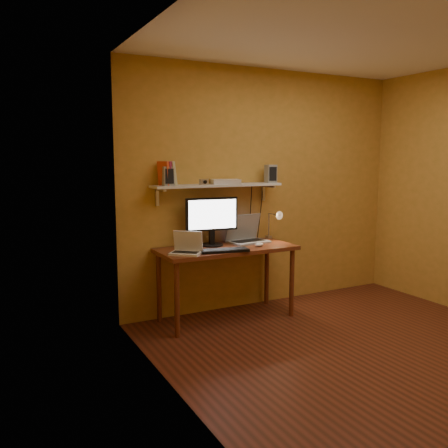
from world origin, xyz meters
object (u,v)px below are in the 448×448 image
keyboard (224,250)px  router (226,182)px  mouse (259,245)px  speaker_left (168,176)px  desk (227,255)px  monitor (212,219)px  laptop (246,235)px  desk_lamp (275,221)px  speaker_right (271,174)px  shelf_camera (204,182)px  netbook (187,248)px  wall_shelf (218,186)px

keyboard → router: size_ratio=1.62×
mouse → speaker_left: bearing=143.4°
desk → monitor: 0.40m
desk → laptop: 0.39m
desk_lamp → speaker_right: 0.52m
keyboard → desk_lamp: desk_lamp is taller
desk_lamp → shelf_camera: 0.96m
keyboard → desk_lamp: bearing=34.2°
desk → speaker_right: speaker_right is taller
desk_lamp → speaker_left: 1.31m
netbook → keyboard: netbook is taller
laptop → netbook: laptop is taller
monitor → speaker_left: bearing=-179.6°
wall_shelf → shelf_camera: size_ratio=13.40×
desk_lamp → speaker_left: size_ratio=2.03×
laptop → router: bearing=168.8°
laptop → keyboard: bearing=-146.6°
laptop → shelf_camera: shelf_camera is taller
speaker_right → desk: bearing=-157.8°
router → wall_shelf: bearing=171.2°
mouse → router: (-0.23, 0.31, 0.63)m
netbook → speaker_right: bearing=56.2°
wall_shelf → speaker_right: size_ratio=7.30×
speaker_right → netbook: bearing=-158.9°
speaker_left → router: size_ratio=0.64×
desk → wall_shelf: size_ratio=1.00×
mouse → speaker_left: speaker_left is taller
laptop → desk_lamp: desk_lamp is taller
desk → speaker_left: speaker_left is taller
netbook → speaker_left: speaker_left is taller
desk_lamp → shelf_camera: bearing=-179.4°
monitor → speaker_left: speaker_left is taller
mouse → netbook: bearing=162.7°
keyboard → speaker_left: (-0.42, 0.38, 0.71)m
speaker_right → shelf_camera: size_ratio=1.83×
desk → speaker_right: bearing=16.3°
speaker_right → router: bearing=-173.4°
monitor → speaker_right: size_ratio=2.85×
monitor → keyboard: size_ratio=1.17×
speaker_right → shelf_camera: speaker_right is taller
monitor → mouse: 0.55m
wall_shelf → keyboard: bearing=-108.2°
netbook → monitor: bearing=74.0°
mouse → monitor: bearing=131.1°
speaker_right → router: (-0.55, -0.01, -0.07)m
desk → netbook: netbook is taller
desk → netbook: size_ratio=4.09×
wall_shelf → desk_lamp: bearing=-5.9°
laptop → desk_lamp: size_ratio=1.15×
desk → shelf_camera: 0.77m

